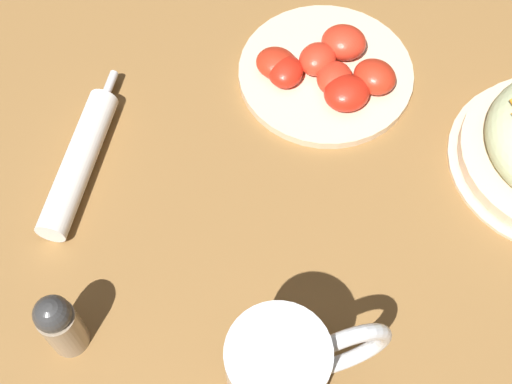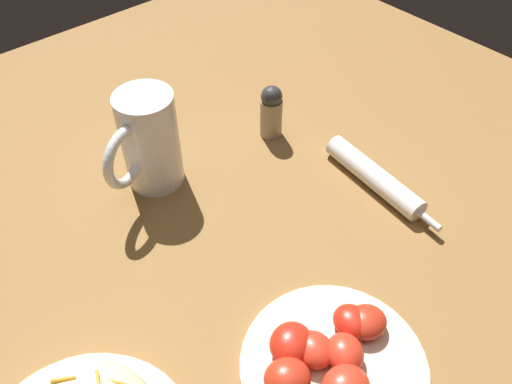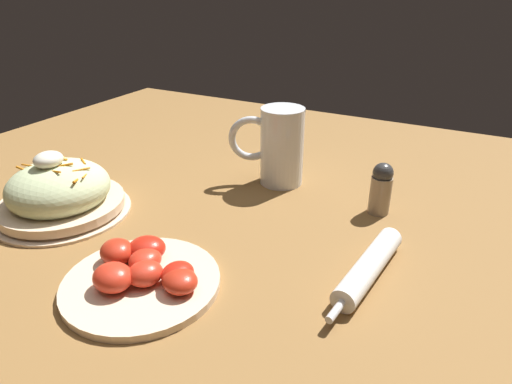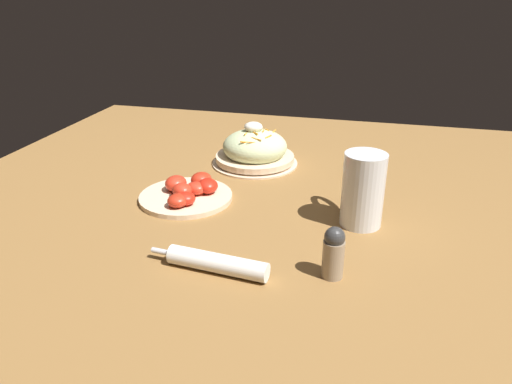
% 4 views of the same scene
% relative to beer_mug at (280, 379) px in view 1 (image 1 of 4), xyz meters
% --- Properties ---
extents(ground_plane, '(1.43, 1.43, 0.00)m').
position_rel_beer_mug_xyz_m(ground_plane, '(-0.23, 0.02, -0.06)').
color(ground_plane, olive).
extents(beer_mug, '(0.09, 0.13, 0.14)m').
position_rel_beer_mug_xyz_m(beer_mug, '(0.00, 0.00, 0.00)').
color(beer_mug, white).
rests_on(beer_mug, ground_plane).
extents(napkin_roll, '(0.21, 0.05, 0.03)m').
position_rel_beer_mug_xyz_m(napkin_roll, '(-0.22, -0.23, -0.05)').
color(napkin_roll, white).
rests_on(napkin_roll, ground_plane).
extents(tomato_plate, '(0.20, 0.20, 0.04)m').
position_rel_beer_mug_xyz_m(tomato_plate, '(-0.36, 0.02, -0.05)').
color(tomato_plate, beige).
rests_on(tomato_plate, ground_plane).
extents(salt_shaker, '(0.03, 0.03, 0.09)m').
position_rel_beer_mug_xyz_m(salt_shaker, '(-0.03, -0.20, -0.02)').
color(salt_shaker, gray).
rests_on(salt_shaker, ground_plane).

